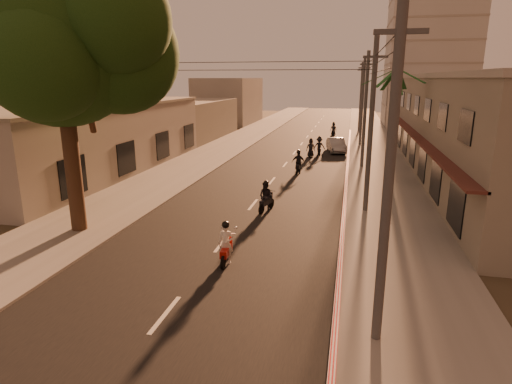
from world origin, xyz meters
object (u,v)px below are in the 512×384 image
at_px(scooter_mid_a, 266,197).
at_px(scooter_far_b, 319,147).
at_px(palm_tree, 397,76).
at_px(scooter_far_c, 333,129).
at_px(scooter_mid_b, 298,163).
at_px(scooter_far_a, 311,149).
at_px(parked_car, 336,145).
at_px(scooter_red, 226,245).
at_px(broadleaf_tree, 69,42).

distance_m(scooter_mid_a, scooter_far_b, 18.17).
distance_m(palm_tree, scooter_mid_a, 13.10).
bearing_deg(scooter_far_c, scooter_mid_b, -87.26).
bearing_deg(scooter_far_b, scooter_mid_b, -102.65).
relative_size(scooter_far_a, parked_car, 0.40).
distance_m(scooter_red, scooter_far_c, 40.04).
bearing_deg(scooter_far_c, scooter_far_b, -85.77).
bearing_deg(palm_tree, scooter_mid_b, 171.86).
xyz_separation_m(scooter_mid_a, scooter_far_c, (2.09, 33.03, -0.03)).
bearing_deg(palm_tree, broadleaf_tree, -136.52).
bearing_deg(broadleaf_tree, scooter_far_b, 68.53).
distance_m(palm_tree, scooter_far_b, 12.40).
bearing_deg(parked_car, scooter_mid_b, -114.45).
bearing_deg(scooter_mid_a, scooter_mid_b, 102.02).
height_order(scooter_mid_b, parked_car, scooter_mid_b).
height_order(palm_tree, scooter_far_a, palm_tree).
distance_m(palm_tree, scooter_far_c, 25.34).
height_order(scooter_mid_a, scooter_far_b, scooter_far_b).
bearing_deg(scooter_far_a, scooter_far_c, 82.11).
xyz_separation_m(palm_tree, parked_car, (-4.11, 11.31, -6.47)).
relative_size(broadleaf_tree, scooter_red, 6.84).
distance_m(scooter_mid_a, scooter_far_c, 33.10).
height_order(scooter_mid_b, scooter_far_c, scooter_mid_b).
relative_size(palm_tree, scooter_mid_a, 4.76).
bearing_deg(parked_car, scooter_far_c, 82.58).
bearing_deg(scooter_mid_b, scooter_far_b, 83.29).
height_order(scooter_red, scooter_mid_b, scooter_mid_b).
bearing_deg(scooter_mid_b, broadleaf_tree, -118.70).
height_order(broadleaf_tree, scooter_mid_a, broadleaf_tree).
bearing_deg(palm_tree, scooter_mid_a, -128.00).
distance_m(scooter_red, parked_car, 27.45).
xyz_separation_m(scooter_mid_b, scooter_far_c, (1.58, 23.08, -0.04)).
xyz_separation_m(palm_tree, scooter_far_a, (-6.29, 8.14, -6.38)).
height_order(scooter_mid_a, scooter_mid_b, scooter_mid_b).
distance_m(scooter_mid_b, scooter_far_c, 23.13).
bearing_deg(scooter_mid_a, scooter_far_b, 100.34).
height_order(palm_tree, scooter_far_c, palm_tree).
distance_m(palm_tree, scooter_far_a, 12.11).
relative_size(scooter_far_a, scooter_far_b, 0.95).
relative_size(broadleaf_tree, palm_tree, 1.48).
bearing_deg(scooter_far_b, scooter_far_c, 81.57).
xyz_separation_m(broadleaf_tree, scooter_far_a, (8.32, 22.00, -7.71)).
bearing_deg(scooter_far_b, broadleaf_tree, -117.47).
height_order(scooter_red, scooter_mid_a, scooter_red).
relative_size(broadleaf_tree, scooter_mid_a, 7.03).
bearing_deg(scooter_far_c, scooter_red, -86.61).
xyz_separation_m(broadleaf_tree, parked_car, (10.51, 25.16, -7.80)).
distance_m(broadleaf_tree, parked_car, 28.36).
height_order(scooter_red, scooter_far_a, scooter_red).
xyz_separation_m(palm_tree, scooter_far_c, (-4.96, 24.01, -6.39)).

